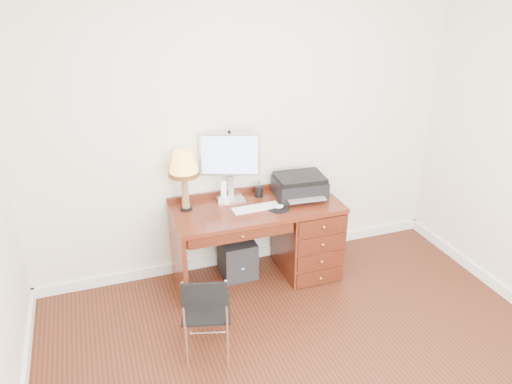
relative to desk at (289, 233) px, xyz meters
name	(u,v)px	position (x,y,z in m)	size (l,w,h in m)	color
ground	(322,383)	(-0.32, -1.40, -0.41)	(4.00, 4.00, 0.00)	#34150B
room_shell	(288,322)	(-0.32, -0.77, -0.36)	(4.00, 4.00, 4.00)	silver
desk	(289,233)	(0.00, 0.00, 0.00)	(1.50, 0.67, 0.75)	#5B2113
monitor	(229,158)	(-0.51, 0.23, 0.73)	(0.52, 0.27, 0.62)	silver
keyboard	(256,208)	(-0.35, -0.05, 0.35)	(0.42, 0.12, 0.02)	white
mouse_pad	(279,208)	(-0.16, -0.12, 0.35)	(0.20, 0.20, 0.04)	black
printer	(300,186)	(0.12, 0.08, 0.44)	(0.48, 0.39, 0.20)	black
leg_lamp	(184,167)	(-0.93, 0.14, 0.73)	(0.26, 0.26, 0.54)	black
phone	(224,197)	(-0.58, 0.16, 0.40)	(0.12, 0.12, 0.21)	white
pen_cup	(259,192)	(-0.24, 0.18, 0.39)	(0.08, 0.08, 0.10)	black
chair	(208,308)	(-1.00, -0.89, 0.04)	(0.43, 0.43, 0.74)	black
equipment_box	(238,258)	(-0.48, 0.10, -0.23)	(0.31, 0.31, 0.37)	black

